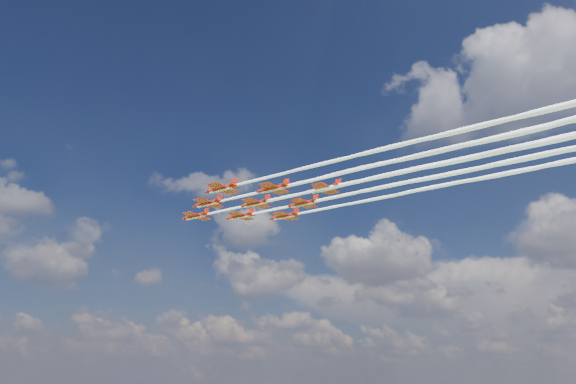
{
  "coord_description": "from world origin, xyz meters",
  "views": [
    {
      "loc": [
        95.27,
        -105.43,
        33.84
      ],
      "look_at": [
        5.35,
        2.94,
        83.55
      ],
      "focal_mm": 35.0,
      "sensor_mm": 36.0,
      "label": 1
    }
  ],
  "objects": [
    {
      "name": "jet_lead",
      "position": [
        42.68,
        6.26,
        81.98
      ],
      "size": [
        145.19,
        20.86,
        2.66
      ],
      "rotation": [
        0.0,
        0.0,
        0.11
      ],
      "color": "red"
    },
    {
      "name": "jet_row2_starb",
      "position": [
        52.69,
        14.62,
        81.98
      ],
      "size": [
        145.19,
        20.86,
        2.66
      ],
      "rotation": [
        0.0,
        0.0,
        0.11
      ],
      "color": "red"
    },
    {
      "name": "jet_row3_centre",
      "position": [
        64.29,
        8.65,
        81.98
      ],
      "size": [
        145.19,
        20.86,
        2.66
      ],
      "rotation": [
        0.0,
        0.0,
        0.11
      ],
      "color": "red"
    },
    {
      "name": "jet_row3_starb",
      "position": [
        62.71,
        22.99,
        81.98
      ],
      "size": [
        145.19,
        20.86,
        2.66
      ],
      "rotation": [
        0.0,
        0.0,
        0.11
      ],
      "color": "red"
    },
    {
      "name": "jet_row4_port",
      "position": [
        75.89,
        2.67,
        81.98
      ],
      "size": [
        145.19,
        20.86,
        2.66
      ],
      "rotation": [
        0.0,
        0.0,
        0.11
      ],
      "color": "red"
    },
    {
      "name": "jet_row2_port",
      "position": [
        54.28,
        0.29,
        81.98
      ],
      "size": [
        145.19,
        20.86,
        2.66
      ],
      "rotation": [
        0.0,
        0.0,
        0.11
      ],
      "color": "red"
    },
    {
      "name": "jet_row3_port",
      "position": [
        65.88,
        -5.69,
        81.98
      ],
      "size": [
        145.19,
        20.86,
        2.66
      ],
      "rotation": [
        0.0,
        0.0,
        0.11
      ],
      "color": "red"
    }
  ]
}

